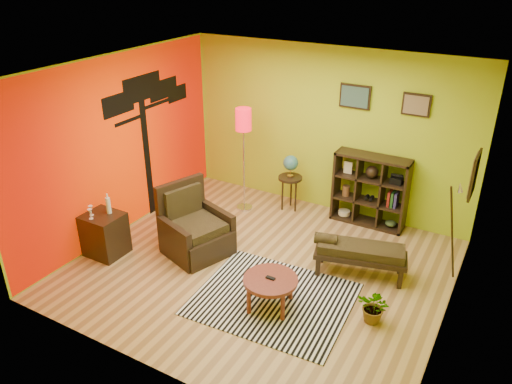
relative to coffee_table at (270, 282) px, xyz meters
The scene contains 11 objects.
ground 0.94m from the coffee_table, 127.19° to the left, with size 5.00×5.00×0.00m, color tan.
room_shell 1.71m from the coffee_table, 131.21° to the left, with size 5.04×4.54×2.82m.
zebra_rug 0.39m from the coffee_table, 101.58° to the left, with size 1.96×1.65×0.01m, color white.
coffee_table is the anchor object (origin of this frame).
armchair 1.73m from the coffee_table, 159.28° to the left, with size 1.09×1.08×1.05m.
side_cabinet 2.72m from the coffee_table, behind, with size 0.55×0.50×0.96m.
floor_lamp 2.95m from the coffee_table, 127.72° to the left, with size 0.27×0.27×1.82m.
globe_table 2.74m from the coffee_table, 110.97° to the left, with size 0.41×0.41×1.00m.
cube_shelf 2.76m from the coffee_table, 81.78° to the left, with size 1.20×0.35×1.20m.
bench 1.42m from the coffee_table, 59.54° to the left, with size 1.32×0.75×0.58m.
potted_plant 1.31m from the coffee_table, 16.31° to the left, with size 0.39×0.44×0.34m, color #26661E.
Camera 1 is at (2.89, -5.23, 4.10)m, focal length 35.00 mm.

